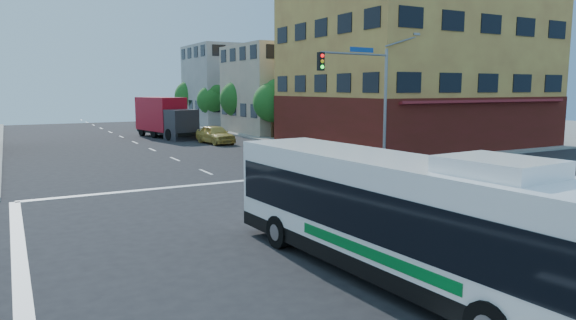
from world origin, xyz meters
TOP-DOWN VIEW (x-y plane):
  - ground at (0.00, 0.00)m, footprint 120.00×120.00m
  - sidewalk_ne at (35.00, 35.00)m, footprint 50.00×50.00m
  - corner_building_ne at (19.99, 18.48)m, footprint 18.10×15.44m
  - building_east_near at (16.98, 33.98)m, footprint 12.06×10.06m
  - building_east_far at (16.98, 47.98)m, footprint 12.06×10.06m
  - signal_mast_ne at (9.08, 10.62)m, footprint 7.91×1.13m
  - signal_mast_sw at (-9.08, -10.64)m, footprint 7.91×1.01m
  - street_tree_a at (11.90, 27.92)m, footprint 3.60×3.60m
  - street_tree_b at (11.90, 35.92)m, footprint 3.80×3.80m
  - street_tree_c at (11.90, 43.92)m, footprint 3.40×3.40m
  - street_tree_d at (11.90, 51.92)m, footprint 4.00×4.00m
  - transit_bus at (-1.46, -4.60)m, footprint 3.12×11.29m
  - box_truck at (3.61, 34.18)m, footprint 4.06×8.74m
  - parked_car at (5.80, 26.85)m, footprint 2.34×4.77m

SIDE VIEW (x-z plane):
  - ground at x=0.00m, z-range 0.00..0.00m
  - sidewalk_ne at x=35.00m, z-range 0.00..0.15m
  - parked_car at x=5.80m, z-range 0.00..1.57m
  - transit_bus at x=-1.46m, z-range -0.04..3.27m
  - box_truck at x=3.61m, z-range -0.06..3.73m
  - street_tree_c at x=11.90m, z-range 0.82..6.11m
  - street_tree_a at x=11.90m, z-range 0.83..6.35m
  - street_tree_b at x=11.90m, z-range 0.85..6.65m
  - street_tree_d at x=11.90m, z-range 0.87..6.90m
  - building_east_near at x=16.98m, z-range 0.01..9.01m
  - signal_mast_ne at x=9.08m, z-range 0.95..9.02m
  - signal_mast_sw at x=-9.08m, z-range 0.95..9.02m
  - building_east_far at x=16.98m, z-range 0.01..10.01m
  - corner_building_ne at x=19.99m, z-range -1.11..12.89m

